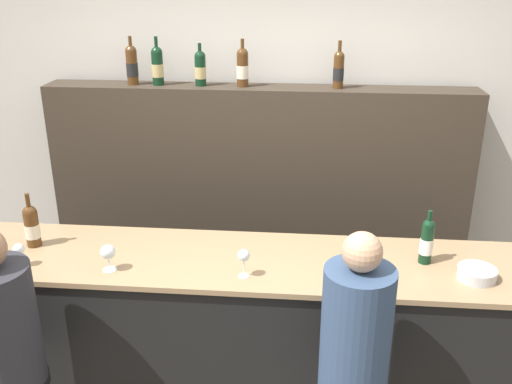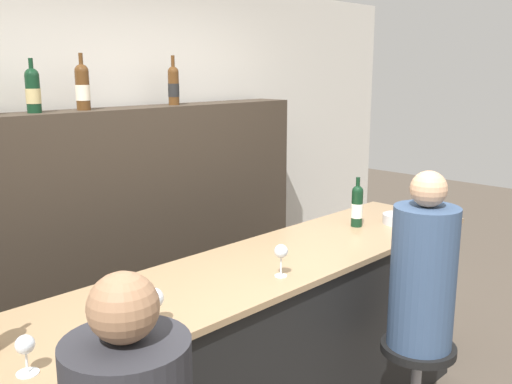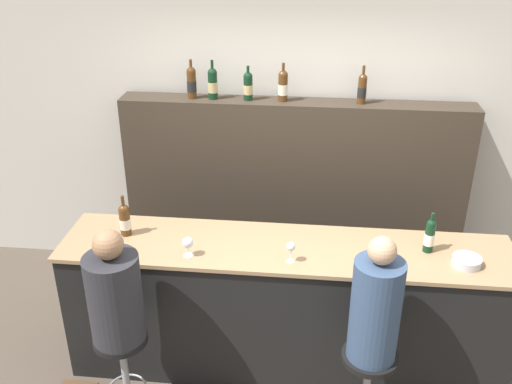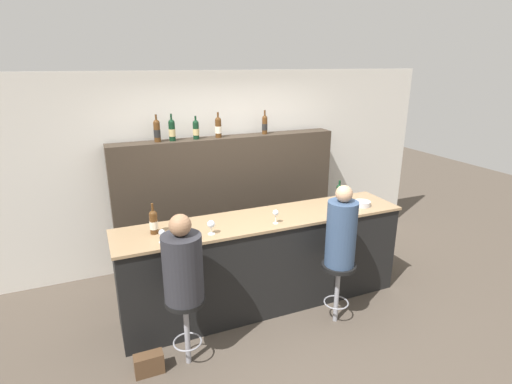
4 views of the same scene
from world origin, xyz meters
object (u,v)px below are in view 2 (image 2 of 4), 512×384
at_px(wine_bottle_backbar_2, 33,90).
at_px(wine_glass_0, 25,347).
at_px(wine_bottle_backbar_4, 174,85).
at_px(metal_bowl, 399,219).
at_px(wine_glass_1, 153,299).
at_px(bar_stool_right, 416,373).
at_px(guest_seated_right, 423,272).
at_px(wine_glass_2, 281,253).
at_px(wine_bottle_counter_1, 357,206).
at_px(wine_bottle_backbar_3, 82,87).

bearing_deg(wine_bottle_backbar_2, wine_glass_0, -117.68).
relative_size(wine_bottle_backbar_4, metal_bowl, 1.63).
distance_m(wine_bottle_backbar_2, wine_glass_1, 1.59).
relative_size(bar_stool_right, guest_seated_right, 0.80).
xyz_separation_m(wine_bottle_backbar_2, wine_glass_2, (0.45, -1.40, -0.70)).
xyz_separation_m(wine_bottle_counter_1, guest_seated_right, (-0.41, -0.66, -0.14)).
bearing_deg(wine_glass_2, wine_bottle_counter_1, 14.00).
distance_m(wine_bottle_backbar_3, guest_seated_right, 2.12).
relative_size(metal_bowl, bar_stool_right, 0.28).
bearing_deg(bar_stool_right, wine_bottle_backbar_2, 118.54).
height_order(wine_bottle_backbar_2, guest_seated_right, wine_bottle_backbar_2).
bearing_deg(wine_glass_1, wine_bottle_backbar_4, 49.31).
bearing_deg(wine_bottle_counter_1, wine_bottle_backbar_2, 140.29).
bearing_deg(wine_glass_2, wine_bottle_backbar_2, 107.93).
bearing_deg(wine_bottle_counter_1, wine_bottle_backbar_3, 133.55).
bearing_deg(guest_seated_right, wine_glass_2, 141.78).
bearing_deg(wine_bottle_backbar_3, wine_bottle_counter_1, -46.45).
xyz_separation_m(wine_bottle_backbar_2, metal_bowl, (1.63, -1.31, -0.79)).
bearing_deg(wine_bottle_backbar_4, metal_bowl, -62.58).
height_order(wine_bottle_counter_1, wine_glass_1, wine_bottle_counter_1).
height_order(metal_bowl, guest_seated_right, guest_seated_right).
bearing_deg(wine_glass_0, wine_bottle_backbar_4, 39.71).
bearing_deg(wine_bottle_backbar_3, wine_bottle_backbar_2, 180.00).
height_order(wine_glass_0, wine_glass_1, wine_glass_1).
xyz_separation_m(wine_bottle_backbar_3, bar_stool_right, (0.70, -1.82, -1.37)).
bearing_deg(guest_seated_right, metal_bowl, 38.51).
height_order(wine_bottle_backbar_3, bar_stool_right, wine_bottle_backbar_3).
xyz_separation_m(wine_bottle_backbar_3, metal_bowl, (1.34, -1.31, -0.80)).
relative_size(wine_glass_0, wine_glass_1, 0.89).
bearing_deg(wine_glass_0, metal_bowl, 2.07).
distance_m(wine_bottle_counter_1, wine_bottle_backbar_3, 1.75).
distance_m(wine_bottle_counter_1, metal_bowl, 0.29).
height_order(wine_bottle_backbar_4, guest_seated_right, wine_bottle_backbar_4).
relative_size(wine_glass_1, bar_stool_right, 0.21).
height_order(wine_bottle_counter_1, bar_stool_right, wine_bottle_counter_1).
xyz_separation_m(wine_bottle_backbar_2, bar_stool_right, (0.99, -1.82, -1.36)).
relative_size(wine_bottle_counter_1, wine_glass_2, 1.97).
distance_m(wine_bottle_backbar_3, wine_glass_1, 1.67).
bearing_deg(wine_bottle_backbar_2, wine_glass_2, -72.07).
bearing_deg(wine_bottle_backbar_2, wine_bottle_backbar_4, -0.00).
distance_m(wine_bottle_backbar_4, metal_bowl, 1.68).
height_order(wine_bottle_backbar_4, wine_glass_0, wine_bottle_backbar_4).
relative_size(wine_bottle_backbar_4, wine_glass_2, 2.10).
bearing_deg(wine_bottle_backbar_4, wine_bottle_backbar_2, 180.00).
distance_m(wine_bottle_backbar_4, wine_glass_0, 2.31).
distance_m(wine_glass_1, bar_stool_right, 1.46).
bearing_deg(wine_bottle_backbar_3, wine_glass_1, -111.35).
bearing_deg(wine_glass_1, wine_bottle_backbar_2, 79.78).
relative_size(wine_bottle_backbar_2, wine_glass_0, 2.25).
xyz_separation_m(wine_glass_0, wine_glass_2, (1.19, 0.00, 0.02)).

